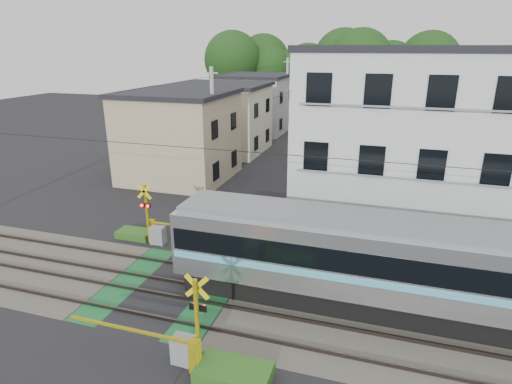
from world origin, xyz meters
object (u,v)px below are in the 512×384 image
(crossing_signal_far, at_px, (157,230))
(crossing_signal_near, at_px, (185,345))
(commuter_train, at_px, (406,266))
(apartment_block, at_px, (401,141))
(pedestrian, at_px, (305,129))

(crossing_signal_far, bearing_deg, crossing_signal_near, -54.71)
(commuter_train, relative_size, crossing_signal_far, 3.62)
(commuter_train, distance_m, apartment_block, 8.75)
(crossing_signal_near, xyz_separation_m, crossing_signal_far, (-5.17, 7.31, 0.00))
(crossing_signal_far, relative_size, apartment_block, 0.46)
(commuter_train, relative_size, pedestrian, 10.09)
(commuter_train, bearing_deg, crossing_signal_far, 167.94)
(commuter_train, distance_m, crossing_signal_near, 8.04)
(apartment_block, bearing_deg, pedestrian, 112.66)
(crossing_signal_far, bearing_deg, apartment_block, 27.78)
(pedestrian, bearing_deg, crossing_signal_far, 99.94)
(crossing_signal_far, height_order, pedestrian, crossing_signal_far)
(commuter_train, distance_m, crossing_signal_far, 11.80)
(crossing_signal_far, bearing_deg, pedestrian, 86.22)
(crossing_signal_far, bearing_deg, commuter_train, -12.06)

